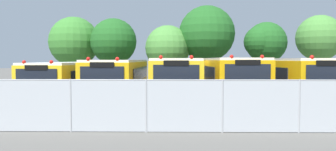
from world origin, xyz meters
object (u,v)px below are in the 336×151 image
Objects in this scene: tree_0 at (73,42)px; traffic_cone at (301,115)px; school_bus_0 at (69,80)px; tree_1 at (114,41)px; tree_3 at (206,34)px; tree_4 at (264,42)px; school_bus_3 at (227,78)px; tree_2 at (167,47)px; tree_5 at (320,37)px; school_bus_5 at (334,79)px; school_bus_2 at (177,78)px; school_bus_1 at (121,78)px; school_bus_4 at (283,78)px.

tree_0 is 10.37× the size of traffic_cone.
tree_1 is (1.02, 9.85, 2.95)m from school_bus_0.
school_bus_0 is 1.32× the size of tree_3.
school_bus_3 is at bearing -116.53° from tree_4.
tree_2 reaches higher than traffic_cone.
tree_5 is at bearing 13.91° from tree_4.
tree_5 reaches higher than school_bus_5.
school_bus_0 is 13.85m from tree_3.
school_bus_2 is 1.92× the size of tree_2.
tree_2 is 8.87× the size of traffic_cone.
school_bus_5 reaches higher than traffic_cone.
tree_2 reaches higher than school_bus_3.
school_bus_4 reaches higher than school_bus_1.
tree_0 is at bearing -30.83° from school_bus_5.
school_bus_3 is 17.06m from tree_0.
traffic_cone is at bearing -82.24° from tree_3.
school_bus_5 is 8.12m from traffic_cone.
school_bus_2 is (6.60, -0.28, 0.11)m from school_bus_0.
tree_0 is at bearing -60.67° from school_bus_1.
tree_0 is (-12.77, 10.98, 2.73)m from school_bus_3.
school_bus_3 is 7.14m from traffic_cone.
tree_3 is at bearing -56.16° from school_bus_5.
tree_5 is (7.16, 11.54, 3.22)m from school_bus_4.
tree_2 is (2.55, 9.60, 2.31)m from school_bus_1.
tree_0 reaches higher than tree_2.
school_bus_1 is at bearing -3.58° from school_bus_4.
school_bus_2 reaches higher than school_bus_1.
school_bus_5 is 18.26m from tree_1.
school_bus_0 is at bearing -1.45° from school_bus_3.
school_bus_1 is 15.26m from tree_4.
tree_0 reaches higher than traffic_cone.
traffic_cone is at bearing -115.55° from tree_5.
traffic_cone is at bearing -57.79° from tree_1.
tree_5 reaches higher than tree_2.
school_bus_4 is at bearing -35.26° from tree_0.
traffic_cone is (1.86, -6.80, -1.14)m from school_bus_3.
tree_3 is 1.10× the size of tree_5.
traffic_cone is (-4.50, -6.67, -1.09)m from school_bus_5.
school_bus_3 is at bearing 179.88° from school_bus_0.
tree_4 is 9.37× the size of traffic_cone.
tree_2 is at bearing -178.36° from tree_4.
school_bus_4 is at bearing 172.33° from school_bus_3.
tree_2 reaches higher than school_bus_2.
school_bus_2 is at bearing 177.60° from school_bus_0.
tree_3 is at bearing -178.70° from tree_4.
school_bus_0 is 13.42m from traffic_cone.
tree_4 is at bearing 1.64° from tree_2.
tree_2 is 0.95× the size of tree_4.
tree_3 is at bearing 97.76° from traffic_cone.
school_bus_0 is at bearing -150.98° from tree_5.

